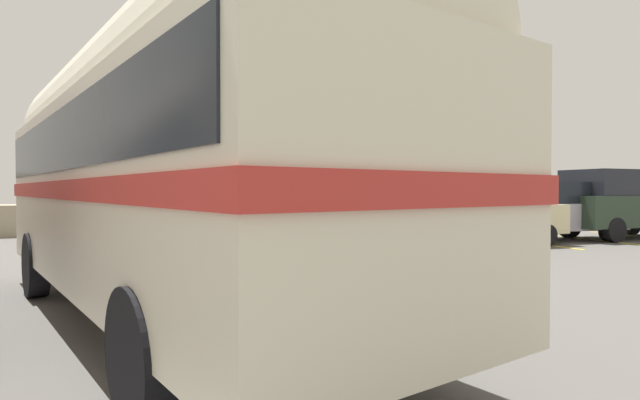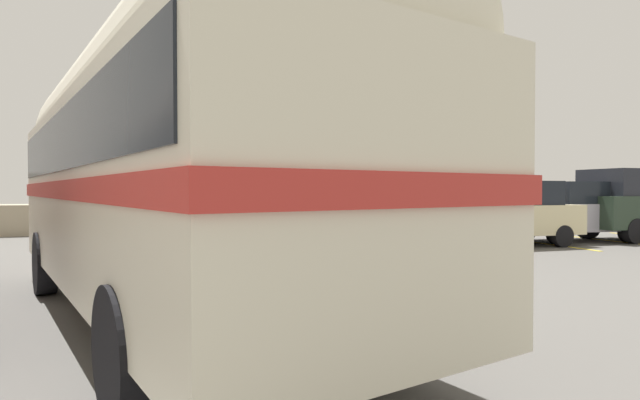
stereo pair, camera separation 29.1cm
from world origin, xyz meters
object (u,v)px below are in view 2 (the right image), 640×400
object	(u,v)px
vintage_coach	(168,156)
parked_car_nearest	(419,213)
parked_car_middle	(509,213)
lamp_post	(292,113)
parked_car_far	(577,211)
pickup_truck	(640,206)

from	to	relation	value
vintage_coach	parked_car_nearest	distance (m)	9.39
vintage_coach	parked_car_middle	xyz separation A→B (m)	(9.58, 5.64, -1.08)
lamp_post	parked_car_far	bearing A→B (deg)	-18.93
parked_car_middle	lamp_post	bearing A→B (deg)	59.55
pickup_truck	lamp_post	size ratio (longest dim) A/B	0.68
lamp_post	vintage_coach	bearing A→B (deg)	-114.11
vintage_coach	parked_car_far	world-z (taller)	vintage_coach
vintage_coach	lamp_post	distance (m)	10.11
parked_car_nearest	lamp_post	size ratio (longest dim) A/B	0.58
parked_car_far	lamp_post	size ratio (longest dim) A/B	0.58
parked_car_nearest	parked_car_far	size ratio (longest dim) A/B	1.00
parked_car_nearest	lamp_post	distance (m)	5.13
parked_car_middle	vintage_coach	bearing A→B (deg)	121.62
parked_car_nearest	parked_car_far	world-z (taller)	same
pickup_truck	vintage_coach	bearing A→B (deg)	110.27
vintage_coach	lamp_post	bearing A→B (deg)	50.52
parked_car_nearest	parked_car_far	bearing A→B (deg)	-94.70
parked_car_nearest	pickup_truck	bearing A→B (deg)	-97.10
parked_car_nearest	parked_car_middle	xyz separation A→B (m)	(2.60, -0.54, 0.00)
parked_car_far	vintage_coach	bearing A→B (deg)	120.54
vintage_coach	pickup_truck	world-z (taller)	vintage_coach
vintage_coach	parked_car_middle	world-z (taller)	vintage_coach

